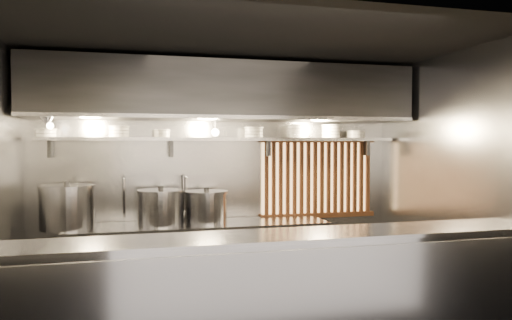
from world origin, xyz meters
name	(u,v)px	position (x,y,z in m)	size (l,w,h in m)	color
ceiling	(248,41)	(0.00, 0.00, 2.80)	(4.50, 4.50, 0.00)	black
wall_back	(219,178)	(0.00, 1.50, 1.40)	(4.50, 4.50, 0.00)	gray
wall_right	(451,184)	(2.25, 0.00, 1.40)	(3.00, 3.00, 0.00)	gray
serving_counter	(278,306)	(0.00, -0.96, 0.57)	(4.50, 0.56, 1.13)	gray
cooking_bench	(200,262)	(-0.30, 1.13, 0.45)	(3.00, 0.70, 0.90)	gray
bowl_shelf	(222,139)	(0.00, 1.32, 1.88)	(4.40, 0.34, 0.04)	gray
exhaust_hood	(225,92)	(0.00, 1.10, 2.42)	(4.40, 0.81, 0.65)	#2D2D30
wood_screen	(318,178)	(1.30, 1.45, 1.38)	(1.56, 0.09, 1.04)	#FFC472
faucet_left	(124,188)	(-1.15, 1.37, 1.31)	(0.04, 0.30, 0.50)	silver
faucet_right	(184,187)	(-0.45, 1.37, 1.31)	(0.04, 0.30, 0.50)	silver
heat_lamp	(47,120)	(-1.90, 0.85, 2.07)	(0.25, 0.35, 0.20)	gray
pendant_bulb	(215,132)	(-0.10, 1.20, 1.96)	(0.09, 0.09, 0.19)	#2D2D30
stock_pot_left	(67,207)	(-1.75, 1.14, 1.14)	(0.68, 0.68, 0.52)	gray
stock_pot_mid	(207,207)	(-0.21, 1.16, 1.09)	(0.51, 0.51, 0.41)	gray
stock_pot_right	(161,207)	(-0.74, 1.12, 1.10)	(0.69, 0.69, 0.44)	gray
bowl_stack_0	(46,133)	(-1.98, 1.32, 1.95)	(0.23, 0.23, 0.09)	white
bowl_stack_1	(119,132)	(-1.20, 1.32, 1.97)	(0.24, 0.24, 0.13)	white
bowl_stack_2	(162,133)	(-0.71, 1.32, 1.95)	(0.20, 0.20, 0.09)	white
bowl_stack_3	(254,132)	(0.40, 1.32, 1.97)	(0.24, 0.24, 0.13)	white
bowl_stack_4	(295,131)	(0.94, 1.32, 1.98)	(0.21, 0.21, 0.17)	white
bowl_stack_5	(331,131)	(1.42, 1.32, 1.98)	(0.25, 0.25, 0.17)	white
bowl_stack_6	(356,134)	(1.77, 1.32, 1.95)	(0.25, 0.25, 0.09)	white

